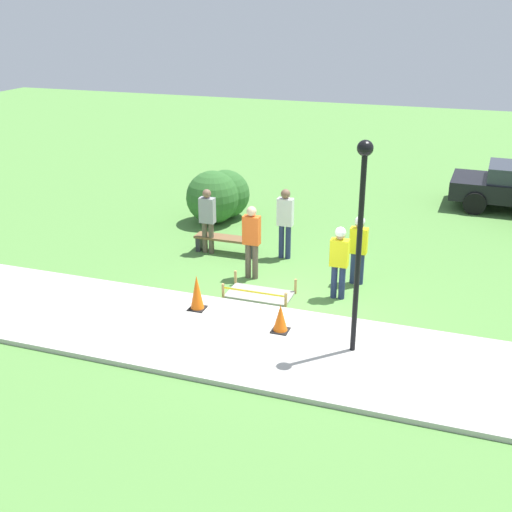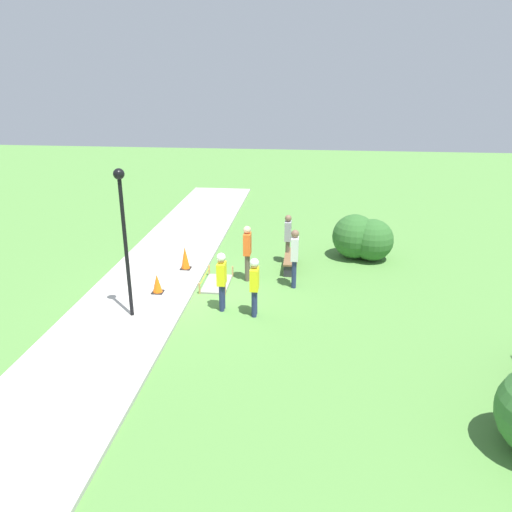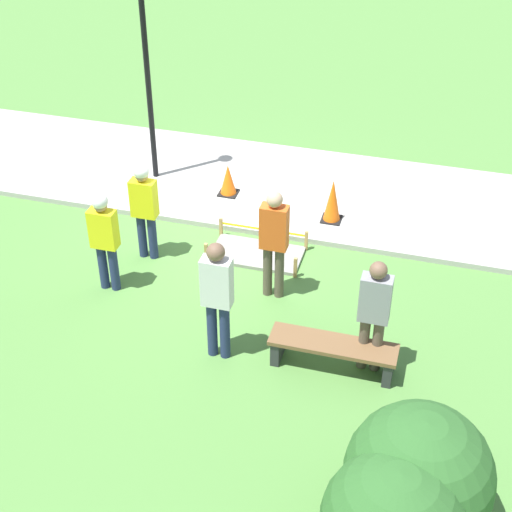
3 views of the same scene
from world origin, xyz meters
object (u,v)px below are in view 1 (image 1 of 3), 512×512
traffic_cone_far_patch (280,318)px  worker_supervisor (339,257)px  worker_assistant (358,245)px  park_bench (227,242)px  bystander_in_orange_shirt (252,238)px  bystander_in_white_shirt (207,217)px  lamppost_near (361,219)px  traffic_cone_near_patch (197,292)px  bystander_in_gray_shirt (285,219)px

traffic_cone_far_patch → worker_supervisor: bearing=71.3°
worker_assistant → park_bench: bearing=167.1°
worker_assistant → bystander_in_orange_shirt: (-2.44, -0.51, 0.05)m
bystander_in_white_shirt → lamppost_near: lamppost_near is taller
traffic_cone_near_patch → worker_assistant: bearing=42.3°
traffic_cone_far_patch → park_bench: traffic_cone_far_patch is taller
bystander_in_orange_shirt → park_bench: bearing=131.2°
traffic_cone_near_patch → bystander_in_white_shirt: bearing=109.3°
traffic_cone_near_patch → bystander_in_gray_shirt: 3.79m
worker_supervisor → bystander_in_orange_shirt: size_ratio=0.94×
bystander_in_gray_shirt → lamppost_near: size_ratio=0.46×
worker_supervisor → bystander_in_gray_shirt: bystander_in_gray_shirt is taller
traffic_cone_near_patch → bystander_in_gray_shirt: (0.85, 3.64, 0.57)m
bystander_in_white_shirt → bystander_in_gray_shirt: bearing=8.6°
bystander_in_white_shirt → worker_supervisor: bearing=-22.9°
bystander_in_white_shirt → worker_assistant: bearing=-9.5°
park_bench → lamppost_near: 6.31m
traffic_cone_far_patch → worker_assistant: bearing=72.5°
worker_supervisor → bystander_in_orange_shirt: (-2.20, 0.43, 0.03)m
bystander_in_white_shirt → lamppost_near: 6.33m
traffic_cone_far_patch → park_bench: 4.68m
traffic_cone_far_patch → bystander_in_gray_shirt: 4.21m
worker_assistant → bystander_in_gray_shirt: 2.30m
park_bench → worker_assistant: worker_assistant is taller
park_bench → bystander_in_white_shirt: bystander_in_white_shirt is taller
bystander_in_orange_shirt → lamppost_near: 4.40m
worker_supervisor → bystander_in_gray_shirt: (-1.82, 1.93, 0.06)m
traffic_cone_near_patch → park_bench: size_ratio=0.45×
bystander_in_gray_shirt → bystander_in_orange_shirt: bearing=-104.1°
park_bench → worker_supervisor: 3.86m
park_bench → bystander_in_white_shirt: (-0.47, -0.14, 0.67)m
traffic_cone_far_patch → park_bench: bearing=124.7°
worker_supervisor → bystander_in_gray_shirt: bearing=133.3°
worker_assistant → traffic_cone_near_patch: bearing=-137.7°
bystander_in_orange_shirt → lamppost_near: size_ratio=0.45×
park_bench → worker_supervisor: worker_supervisor is taller
worker_assistant → bystander_in_orange_shirt: size_ratio=0.93×
traffic_cone_far_patch → bystander_in_orange_shirt: 2.99m
bystander_in_orange_shirt → bystander_in_gray_shirt: size_ratio=0.98×
park_bench → lamppost_near: size_ratio=0.43×
worker_assistant → bystander_in_gray_shirt: bearing=154.4°
worker_supervisor → traffic_cone_near_patch: bearing=-147.2°
traffic_cone_far_patch → bystander_in_white_shirt: size_ratio=0.33×
traffic_cone_near_patch → worker_assistant: worker_assistant is taller
bystander_in_white_shirt → bystander_in_orange_shirt: bearing=-36.0°
traffic_cone_near_patch → bystander_in_white_shirt: bystander_in_white_shirt is taller
traffic_cone_near_patch → worker_supervisor: bearing=32.8°
park_bench → bystander_in_orange_shirt: bystander_in_orange_shirt is taller
worker_assistant → lamppost_near: (0.55, -3.27, 1.72)m
traffic_cone_near_patch → bystander_in_orange_shirt: size_ratio=0.43×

